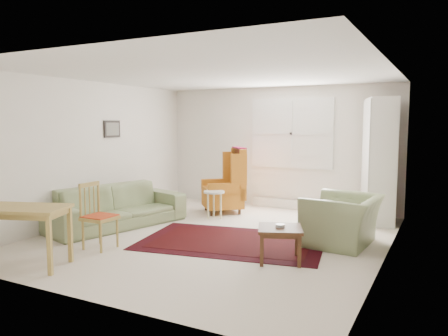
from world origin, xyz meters
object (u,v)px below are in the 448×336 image
at_px(armchair, 342,215).
at_px(desk_chair, 100,216).
at_px(cabinet, 379,161).
at_px(desk, 19,237).
at_px(sofa, 116,199).
at_px(stool, 214,204).
at_px(wingback_chair, 222,180).
at_px(coffee_table, 280,244).

relative_size(armchair, desk_chair, 1.19).
relative_size(cabinet, desk, 1.85).
height_order(armchair, cabinet, cabinet).
relative_size(sofa, desk, 2.00).
xyz_separation_m(sofa, desk_chair, (0.69, -1.13, -0.01)).
xyz_separation_m(desk, desk_chair, (0.34, 1.05, 0.09)).
bearing_deg(armchair, desk, -45.18).
height_order(sofa, stool, sofa).
height_order(armchair, wingback_chair, wingback_chair).
bearing_deg(stool, desk_chair, -101.33).
bearing_deg(stool, sofa, -131.61).
relative_size(coffee_table, cabinet, 0.25).
bearing_deg(desk, armchair, 40.34).
height_order(wingback_chair, desk, wingback_chair).
distance_m(cabinet, desk_chair, 4.80).
bearing_deg(desk, coffee_table, 30.96).
bearing_deg(wingback_chair, cabinet, 58.56).
height_order(armchair, desk_chair, desk_chair).
distance_m(coffee_table, desk_chair, 2.54).
height_order(wingback_chair, desk_chair, wingback_chair).
xyz_separation_m(stool, desk_chair, (-0.49, -2.45, 0.21)).
height_order(wingback_chair, coffee_table, wingback_chair).
bearing_deg(wingback_chair, desk_chair, -48.11).
bearing_deg(sofa, armchair, -64.43).
distance_m(wingback_chair, stool, 0.68).
relative_size(coffee_table, desk, 0.46).
bearing_deg(cabinet, desk, -145.44).
bearing_deg(desk_chair, desk, 162.44).
relative_size(wingback_chair, stool, 2.50).
bearing_deg(coffee_table, stool, 136.98).
bearing_deg(wingback_chair, desk, -50.97).
bearing_deg(desk, sofa, 99.04).
bearing_deg(armchair, wingback_chair, -110.71).
relative_size(sofa, wingback_chair, 1.84).
relative_size(sofa, cabinet, 1.08).
relative_size(wingback_chair, desk_chair, 1.39).
bearing_deg(coffee_table, desk, -149.04).
relative_size(sofa, stool, 4.60).
distance_m(sofa, cabinet, 4.62).
distance_m(wingback_chair, cabinet, 2.93).
height_order(coffee_table, stool, stool).
xyz_separation_m(sofa, coffee_table, (3.14, -0.50, -0.26)).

